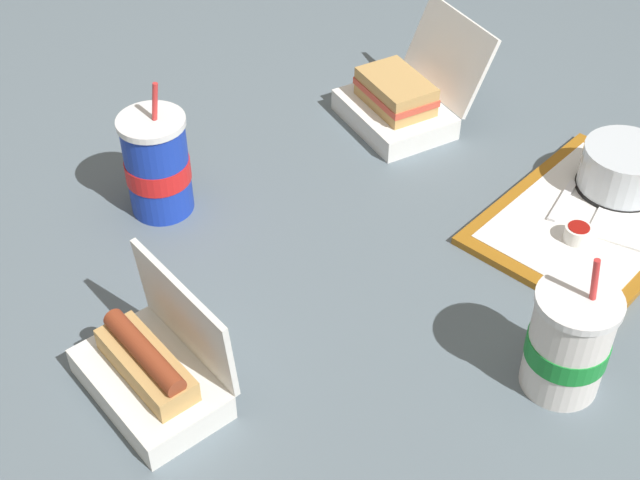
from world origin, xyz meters
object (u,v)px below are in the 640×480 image
at_px(food_tray, 592,220).
at_px(clamshell_hotdog_center, 153,370).
at_px(ketchup_cup, 578,233).
at_px(soda_cup_front, 568,342).
at_px(clamshell_sandwich_back, 401,100).
at_px(cake_container, 623,170).
at_px(plastic_fork, 563,201).
at_px(soda_cup_center, 157,165).

bearing_deg(food_tray, clamshell_hotdog_center, 161.75).
relative_size(ketchup_cup, soda_cup_front, 0.19).
xyz_separation_m(clamshell_hotdog_center, clamshell_sandwich_back, (0.67, 0.17, 0.00)).
bearing_deg(cake_container, ketchup_cup, -172.92).
bearing_deg(clamshell_sandwich_back, plastic_fork, -91.39).
distance_m(plastic_fork, soda_cup_front, 0.36).
distance_m(clamshell_hotdog_center, soda_cup_front, 0.51).
distance_m(soda_cup_center, soda_cup_front, 0.65).
xyz_separation_m(food_tray, ketchup_cup, (-0.06, -0.01, 0.02)).
height_order(clamshell_sandwich_back, soda_cup_front, soda_cup_front).
relative_size(plastic_fork, clamshell_hotdog_center, 0.52).
distance_m(food_tray, soda_cup_front, 0.34).
relative_size(ketchup_cup, soda_cup_center, 0.18).
relative_size(ketchup_cup, clamshell_hotdog_center, 0.19).
bearing_deg(soda_cup_center, plastic_fork, -46.31).
bearing_deg(plastic_fork, clamshell_hotdog_center, 152.02).
height_order(food_tray, soda_cup_center, soda_cup_center).
xyz_separation_m(soda_cup_center, soda_cup_front, (0.13, -0.64, -0.01)).
xyz_separation_m(food_tray, clamshell_hotdog_center, (-0.67, 0.22, 0.03)).
bearing_deg(clamshell_sandwich_back, ketchup_cup, -99.95).
relative_size(plastic_fork, clamshell_sandwich_back, 0.43).
xyz_separation_m(ketchup_cup, soda_cup_front, (-0.24, -0.12, 0.05)).
distance_m(ketchup_cup, clamshell_hotdog_center, 0.65).
distance_m(clamshell_sandwich_back, soda_cup_front, 0.61).
distance_m(ketchup_cup, plastic_fork, 0.09).
xyz_separation_m(cake_container, ketchup_cup, (-0.15, -0.02, -0.02)).
height_order(food_tray, soda_cup_front, soda_cup_front).
bearing_deg(ketchup_cup, soda_cup_center, 125.64).
bearing_deg(food_tray, soda_cup_front, -155.96).
bearing_deg(soda_cup_center, clamshell_sandwich_back, -14.45).
relative_size(food_tray, ketchup_cup, 9.41).
height_order(ketchup_cup, soda_cup_center, soda_cup_center).
xyz_separation_m(ketchup_cup, soda_cup_center, (-0.37, 0.51, 0.05)).
xyz_separation_m(cake_container, clamshell_sandwich_back, (-0.08, 0.38, -0.00)).
height_order(cake_container, ketchup_cup, cake_container).
relative_size(soda_cup_center, soda_cup_front, 1.06).
height_order(ketchup_cup, clamshell_hotdog_center, clamshell_hotdog_center).
xyz_separation_m(clamshell_sandwich_back, soda_cup_center, (-0.44, 0.11, 0.04)).
bearing_deg(clamshell_hotdog_center, soda_cup_front, -44.32).
bearing_deg(soda_cup_front, ketchup_cup, 27.55).
distance_m(plastic_fork, clamshell_sandwich_back, 0.34).
bearing_deg(soda_cup_center, ketchup_cup, -54.36).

